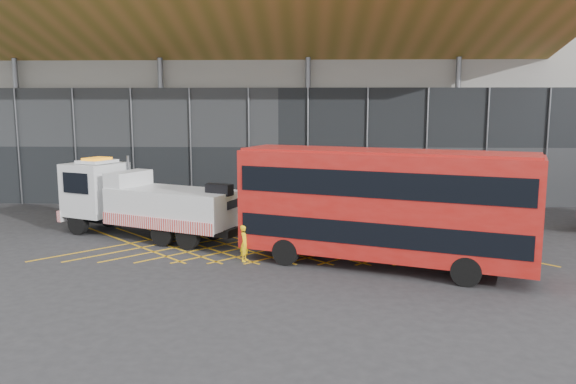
{
  "coord_description": "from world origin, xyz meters",
  "views": [
    {
      "loc": [
        3.99,
        -26.89,
        6.7
      ],
      "look_at": [
        3.0,
        1.5,
        2.4
      ],
      "focal_mm": 35.0,
      "sensor_mm": 36.0,
      "label": 1
    }
  ],
  "objects": [
    {
      "name": "worker",
      "position": [
        1.26,
        -3.03,
        0.81
      ],
      "size": [
        0.52,
        0.67,
        1.62
      ],
      "primitive_type": "imported",
      "rotation": [
        0.0,
        0.0,
        1.33
      ],
      "color": "yellow",
      "rests_on": "ground_plane"
    },
    {
      "name": "ground_plane",
      "position": [
        0.0,
        0.0,
        0.0
      ],
      "size": [
        120.0,
        120.0,
        0.0
      ],
      "primitive_type": "plane",
      "color": "#27272A"
    },
    {
      "name": "recovery_truck",
      "position": [
        -4.58,
        1.48,
        1.89
      ],
      "size": [
        11.33,
        6.67,
        4.09
      ],
      "rotation": [
        0.0,
        0.0,
        -0.42
      ],
      "color": "black",
      "rests_on": "ground_plane"
    },
    {
      "name": "road_markings",
      "position": [
        3.2,
        0.0,
        0.01
      ],
      "size": [
        23.16,
        7.16,
        0.01
      ],
      "color": "gold",
      "rests_on": "ground_plane"
    },
    {
      "name": "bus_towed",
      "position": [
        7.13,
        -3.79,
        2.76
      ],
      "size": [
        12.36,
        6.97,
        4.96
      ],
      "rotation": [
        0.0,
        0.0,
        -0.36
      ],
      "color": "#AD140F",
      "rests_on": "ground_plane"
    },
    {
      "name": "construction_building",
      "position": [
        1.92,
        18.4,
        8.98
      ],
      "size": [
        55.0,
        23.97,
        18.0
      ],
      "color": "gray",
      "rests_on": "ground_plane"
    }
  ]
}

